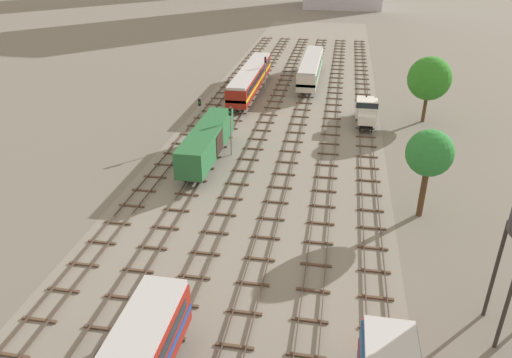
% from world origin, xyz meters
% --- Properties ---
extents(ground_plane, '(480.00, 480.00, 0.00)m').
position_xyz_m(ground_plane, '(0.00, 56.00, 0.00)').
color(ground_plane, slate).
extents(ballast_bed, '(25.58, 176.00, 0.01)m').
position_xyz_m(ballast_bed, '(0.00, 56.00, 0.00)').
color(ballast_bed, gray).
rests_on(ballast_bed, ground).
extents(track_far_left, '(2.40, 126.00, 0.29)m').
position_xyz_m(track_far_left, '(-10.79, 57.00, 0.14)').
color(track_far_left, '#47382D').
rests_on(track_far_left, ground).
extents(track_left, '(2.40, 126.00, 0.29)m').
position_xyz_m(track_left, '(-6.48, 57.00, 0.14)').
color(track_left, '#47382D').
rests_on(track_left, ground).
extents(track_centre_left, '(2.40, 126.00, 0.29)m').
position_xyz_m(track_centre_left, '(-2.16, 57.00, 0.14)').
color(track_centre_left, '#47382D').
rests_on(track_centre_left, ground).
extents(track_centre, '(2.40, 126.00, 0.29)m').
position_xyz_m(track_centre, '(2.16, 57.00, 0.14)').
color(track_centre, '#47382D').
rests_on(track_centre, ground).
extents(track_centre_right, '(2.40, 126.00, 0.29)m').
position_xyz_m(track_centre_right, '(6.48, 57.00, 0.14)').
color(track_centre_right, '#47382D').
rests_on(track_centre_right, ground).
extents(track_right, '(2.40, 126.00, 0.29)m').
position_xyz_m(track_right, '(10.79, 57.00, 0.14)').
color(track_right, '#47382D').
rests_on(track_right, ground).
extents(freight_boxcar_left_mid, '(2.87, 14.00, 3.60)m').
position_xyz_m(freight_boxcar_left_mid, '(-6.47, 48.24, 2.45)').
color(freight_boxcar_left_mid, '#286638').
rests_on(freight_boxcar_left_mid, ground).
extents(shunter_loco_right_midfar, '(2.74, 8.46, 3.10)m').
position_xyz_m(shunter_loco_right_midfar, '(10.79, 63.41, 2.01)').
color(shunter_loco_right_midfar, white).
rests_on(shunter_loco_right_midfar, ground).
extents(passenger_coach_left_far, '(2.96, 22.00, 3.80)m').
position_xyz_m(passenger_coach_left_far, '(-6.48, 73.86, 2.61)').
color(passenger_coach_left_far, maroon).
rests_on(passenger_coach_left_far, ground).
extents(diesel_railcar_centre_farther, '(2.96, 20.50, 3.80)m').
position_xyz_m(diesel_railcar_centre_farther, '(2.16, 82.07, 2.60)').
color(diesel_railcar_centre_farther, beige).
rests_on(diesel_railcar_centre_farther, ground).
extents(signal_post_nearest, '(0.28, 0.47, 5.69)m').
position_xyz_m(signal_post_nearest, '(-4.32, 74.80, 3.59)').
color(signal_post_nearest, gray).
rests_on(signal_post_nearest, ground).
extents(signal_post_near, '(0.28, 0.47, 5.66)m').
position_xyz_m(signal_post_near, '(-4.32, 50.48, 3.58)').
color(signal_post_near, gray).
rests_on(signal_post_near, ground).
extents(signal_post_mid, '(0.28, 0.47, 5.49)m').
position_xyz_m(signal_post_mid, '(-8.63, 53.60, 3.48)').
color(signal_post_mid, gray).
rests_on(signal_post_mid, ground).
extents(lineside_tree_0, '(3.99, 3.99, 8.04)m').
position_xyz_m(lineside_tree_0, '(15.02, 40.52, 5.97)').
color(lineside_tree_0, '#4C331E').
rests_on(lineside_tree_0, ground).
extents(lineside_tree_1, '(5.56, 5.56, 8.59)m').
position_xyz_m(lineside_tree_1, '(18.40, 65.65, 5.80)').
color(lineside_tree_1, '#4C331E').
rests_on(lineside_tree_1, ground).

